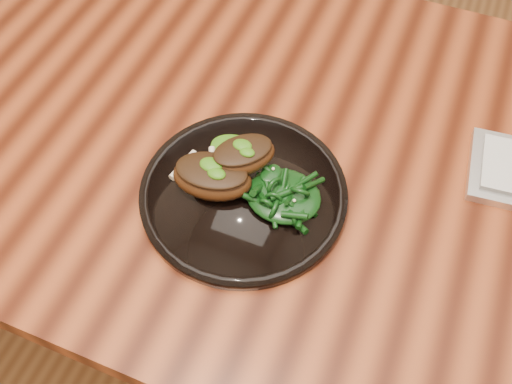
{
  "coord_description": "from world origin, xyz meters",
  "views": [
    {
      "loc": [
        0.1,
        -0.53,
        1.4
      ],
      "look_at": [
        -0.06,
        -0.13,
        0.78
      ],
      "focal_mm": 40.0,
      "sensor_mm": 36.0,
      "label": 1
    }
  ],
  "objects_px": {
    "desk": "(320,182)",
    "lamb_chop_front": "(212,176)",
    "plate": "(244,193)",
    "greens_heap": "(284,193)"
  },
  "relations": [
    {
      "from": "plate",
      "to": "lamb_chop_front",
      "type": "distance_m",
      "value": 0.05
    },
    {
      "from": "greens_heap",
      "to": "plate",
      "type": "bearing_deg",
      "value": -174.81
    },
    {
      "from": "plate",
      "to": "lamb_chop_front",
      "type": "xyz_separation_m",
      "value": [
        -0.04,
        -0.01,
        0.03
      ]
    },
    {
      "from": "desk",
      "to": "greens_heap",
      "type": "relative_size",
      "value": 15.73
    },
    {
      "from": "lamb_chop_front",
      "to": "plate",
      "type": "bearing_deg",
      "value": 13.62
    },
    {
      "from": "plate",
      "to": "lamb_chop_front",
      "type": "relative_size",
      "value": 2.41
    },
    {
      "from": "plate",
      "to": "desk",
      "type": "bearing_deg",
      "value": 57.47
    },
    {
      "from": "plate",
      "to": "lamb_chop_front",
      "type": "height_order",
      "value": "lamb_chop_front"
    },
    {
      "from": "plate",
      "to": "greens_heap",
      "type": "distance_m",
      "value": 0.06
    },
    {
      "from": "desk",
      "to": "lamb_chop_front",
      "type": "bearing_deg",
      "value": -132.02
    }
  ]
}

